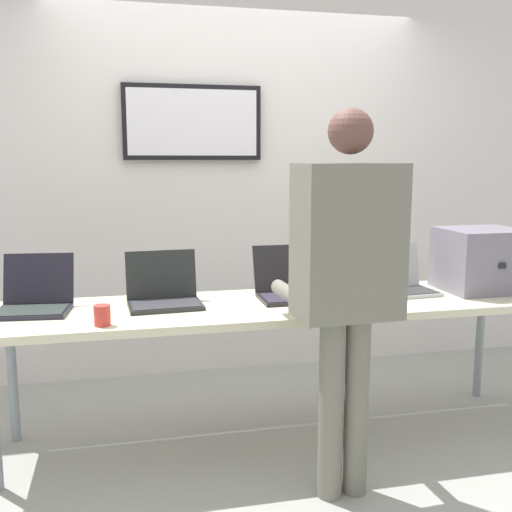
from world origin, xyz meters
TOP-DOWN VIEW (x-y plane):
  - ground at (0.00, 0.00)m, footprint 8.00×8.00m
  - back_wall at (-0.01, 1.13)m, footprint 8.00×0.11m
  - workbench at (0.00, 0.00)m, footprint 2.99×0.70m
  - equipment_box at (1.22, 0.04)m, footprint 0.44×0.41m
  - laptop_station_0 at (-1.24, 0.11)m, footprint 0.38×0.37m
  - laptop_station_1 at (-0.60, 0.08)m, footprint 0.39×0.33m
  - laptop_station_2 at (0.08, 0.10)m, footprint 0.34×0.36m
  - laptop_station_3 at (0.75, 0.09)m, footprint 0.36×0.33m
  - person at (0.14, -0.62)m, footprint 0.45×0.60m
  - coffee_mug at (-0.90, -0.25)m, footprint 0.08×0.08m
  - paper_sheet at (-0.23, -0.17)m, footprint 0.22×0.30m

SIDE VIEW (x-z plane):
  - ground at x=0.00m, z-range -0.04..0.00m
  - workbench at x=0.00m, z-range 0.33..1.08m
  - paper_sheet at x=-0.23m, z-range 0.75..0.75m
  - coffee_mug at x=-0.90m, z-range 0.75..0.85m
  - laptop_station_3 at x=0.75m, z-range 0.68..0.94m
  - laptop_station_0 at x=-1.24m, z-range 0.68..0.95m
  - laptop_station_2 at x=0.08m, z-range 0.68..0.95m
  - laptop_station_1 at x=-0.60m, z-range 0.68..0.95m
  - equipment_box at x=1.22m, z-range 0.75..1.11m
  - person at x=0.14m, z-range 0.18..1.90m
  - back_wall at x=-0.01m, z-range 0.01..2.68m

